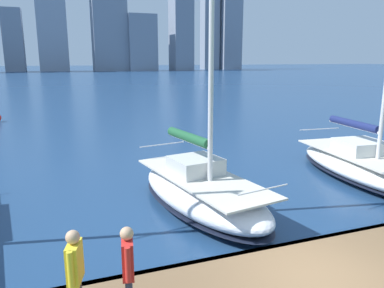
# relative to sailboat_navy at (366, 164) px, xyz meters

# --- Properties ---
(dock_pier) EXTENTS (28.00, 2.80, 0.60)m
(dock_pier) POSITION_rel_sailboat_navy_xyz_m (7.46, 6.01, -0.08)
(dock_pier) COLOR brown
(dock_pier) RESTS_ON ground
(city_skyline) EXTENTS (169.42, 23.76, 52.68)m
(city_skyline) POSITION_rel_sailboat_navy_xyz_m (12.89, -153.14, 20.15)
(city_skyline) COLOR gray
(city_skyline) RESTS_ON ground
(sailboat_navy) EXTENTS (3.72, 8.16, 12.34)m
(sailboat_navy) POSITION_rel_sailboat_navy_xyz_m (0.00, 0.00, 0.00)
(sailboat_navy) COLOR white
(sailboat_navy) RESTS_ON ground
(sailboat_forest) EXTENTS (3.69, 7.08, 10.98)m
(sailboat_forest) POSITION_rel_sailboat_navy_xyz_m (7.83, 0.71, 0.07)
(sailboat_forest) COLOR white
(sailboat_forest) RESTS_ON ground
(person_red_shirt) EXTENTS (0.27, 0.62, 1.70)m
(person_red_shirt) POSITION_rel_sailboat_navy_xyz_m (11.30, 6.10, 1.00)
(person_red_shirt) COLOR #2D3347
(person_red_shirt) RESTS_ON dock_pier
(person_yellow_shirt) EXTENTS (0.31, 0.61, 1.72)m
(person_yellow_shirt) POSITION_rel_sailboat_navy_xyz_m (12.15, 5.97, 1.01)
(person_yellow_shirt) COLOR #4C473D
(person_yellow_shirt) RESTS_ON dock_pier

